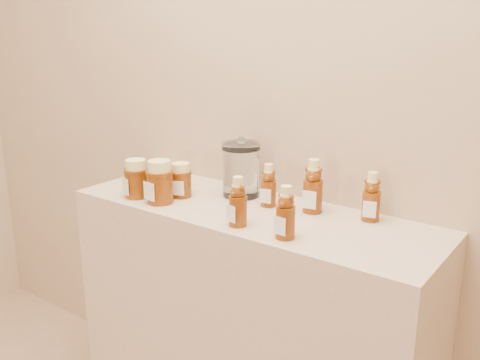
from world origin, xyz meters
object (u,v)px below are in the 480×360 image
Objects in this scene: display_table at (249,336)px; honey_jar_left at (136,178)px; bear_bottle_back_left at (269,182)px; glass_canister at (241,167)px; bear_bottle_front_left at (238,198)px.

display_table is 9.35× the size of honey_jar_left.
bear_bottle_back_left reaches higher than honey_jar_left.
glass_canister is at bearing 137.49° from display_table.
display_table is at bearing 37.38° from honey_jar_left.
bear_bottle_back_left is (0.03, 0.06, 0.53)m from display_table.
bear_bottle_back_left is at bearing 109.00° from bear_bottle_front_left.
display_table is 0.55m from bear_bottle_front_left.
bear_bottle_back_left is 0.95× the size of bear_bottle_front_left.
glass_canister is (-0.13, 0.03, 0.02)m from bear_bottle_back_left.
bear_bottle_back_left is at bearing 44.26° from honey_jar_left.
bear_bottle_back_left is 1.21× the size of honey_jar_left.
honey_jar_left is (-0.40, -0.18, -0.01)m from bear_bottle_back_left.
bear_bottle_back_left is 0.20m from bear_bottle_front_left.
bear_bottle_front_left is at bearing -96.23° from bear_bottle_back_left.
bear_bottle_front_left reaches higher than bear_bottle_back_left.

